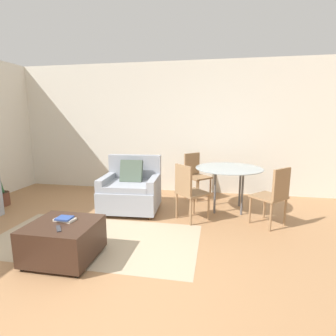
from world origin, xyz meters
The scene contains 11 objects.
ground_plane centered at (0.00, 0.00, 0.00)m, with size 20.00×20.00×0.00m, color #A3754C.
wall_back centered at (0.00, 3.45, 1.38)m, with size 12.00×0.06×2.75m.
area_rug centered at (-0.41, 0.86, 0.00)m, with size 2.74×1.41×0.01m.
armchair centered at (-0.30, 2.04, 0.36)m, with size 1.01×0.90×0.94m.
ottoman centered at (-0.54, 0.34, 0.24)m, with size 0.74×0.69×0.44m.
book_stack centered at (-0.55, 0.40, 0.46)m, with size 0.25×0.16×0.04m.
tv_remote_primary centered at (-0.48, 0.18, 0.44)m, with size 0.13×0.16×0.01m.
dining_table centered at (1.37, 2.38, 0.67)m, with size 1.15×1.15×0.75m.
dining_chair_near_left centered at (0.73, 1.75, 0.52)m, with size 0.59×0.59×0.90m.
dining_chair_near_right centered at (2.00, 1.75, 0.52)m, with size 0.59×0.59×0.90m.
dining_chair_far_left centered at (0.73, 3.01, 0.52)m, with size 0.59×0.59×0.90m.
Camera 1 is at (1.13, -2.17, 1.60)m, focal length 28.00 mm.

